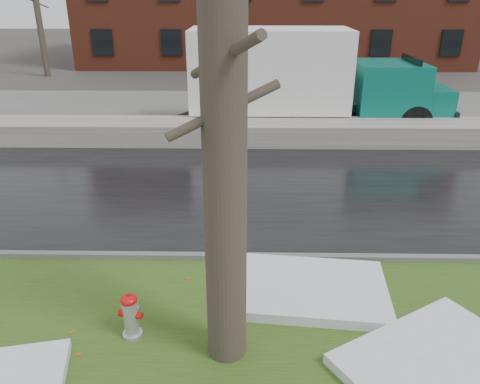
{
  "coord_description": "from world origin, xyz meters",
  "views": [
    {
      "loc": [
        0.28,
        -6.86,
        4.87
      ],
      "look_at": [
        0.12,
        2.06,
        1.0
      ],
      "focal_mm": 35.0,
      "sensor_mm": 36.0,
      "label": 1
    }
  ],
  "objects_px": {
    "fire_hydrant": "(131,313)",
    "worker": "(229,89)",
    "tree": "(224,116)",
    "box_truck": "(301,77)"
  },
  "relations": [
    {
      "from": "fire_hydrant",
      "to": "worker",
      "type": "relative_size",
      "value": 0.39
    },
    {
      "from": "worker",
      "to": "tree",
      "type": "bearing_deg",
      "value": 116.9
    },
    {
      "from": "fire_hydrant",
      "to": "box_truck",
      "type": "bearing_deg",
      "value": 82.96
    },
    {
      "from": "box_truck",
      "to": "worker",
      "type": "relative_size",
      "value": 5.6
    },
    {
      "from": "fire_hydrant",
      "to": "tree",
      "type": "bearing_deg",
      "value": -1.08
    },
    {
      "from": "fire_hydrant",
      "to": "box_truck",
      "type": "height_order",
      "value": "box_truck"
    },
    {
      "from": "fire_hydrant",
      "to": "tree",
      "type": "xyz_separation_m",
      "value": [
        1.45,
        -0.29,
        3.07
      ]
    },
    {
      "from": "fire_hydrant",
      "to": "tree",
      "type": "distance_m",
      "value": 3.41
    },
    {
      "from": "tree",
      "to": "worker",
      "type": "distance_m",
      "value": 10.98
    },
    {
      "from": "box_truck",
      "to": "worker",
      "type": "bearing_deg",
      "value": -155.08
    }
  ]
}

